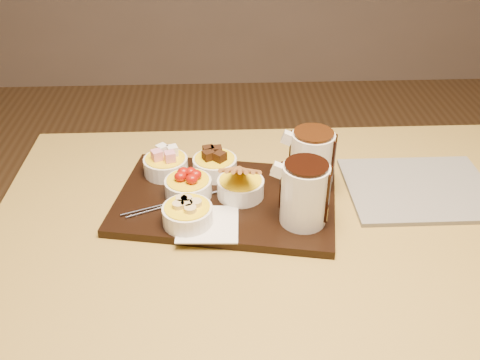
{
  "coord_description": "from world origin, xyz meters",
  "views": [
    {
      "loc": [
        -0.13,
        -0.87,
        1.42
      ],
      "look_at": [
        -0.08,
        0.06,
        0.81
      ],
      "focal_mm": 40.0,
      "sensor_mm": 36.0,
      "label": 1
    }
  ],
  "objects_px": {
    "bowl_strawberries": "(188,188)",
    "pitcher_milk_chocolate": "(312,161)",
    "newspaper": "(419,189)",
    "serving_board": "(226,200)",
    "pitcher_dark_chocolate": "(304,194)",
    "dining_table": "(280,256)"
  },
  "relations": [
    {
      "from": "bowl_strawberries",
      "to": "pitcher_milk_chocolate",
      "type": "height_order",
      "value": "pitcher_milk_chocolate"
    },
    {
      "from": "bowl_strawberries",
      "to": "newspaper",
      "type": "xyz_separation_m",
      "value": [
        0.51,
        0.02,
        -0.03
      ]
    },
    {
      "from": "serving_board",
      "to": "bowl_strawberries",
      "type": "bearing_deg",
      "value": -176.42
    },
    {
      "from": "dining_table",
      "to": "pitcher_milk_chocolate",
      "type": "bearing_deg",
      "value": 54.24
    },
    {
      "from": "serving_board",
      "to": "pitcher_dark_chocolate",
      "type": "bearing_deg",
      "value": -19.98
    },
    {
      "from": "newspaper",
      "to": "serving_board",
      "type": "bearing_deg",
      "value": -175.86
    },
    {
      "from": "pitcher_dark_chocolate",
      "to": "newspaper",
      "type": "bearing_deg",
      "value": 33.96
    },
    {
      "from": "pitcher_dark_chocolate",
      "to": "bowl_strawberries",
      "type": "bearing_deg",
      "value": 167.35
    },
    {
      "from": "dining_table",
      "to": "pitcher_dark_chocolate",
      "type": "xyz_separation_m",
      "value": [
        0.04,
        -0.03,
        0.18
      ]
    },
    {
      "from": "newspaper",
      "to": "bowl_strawberries",
      "type": "bearing_deg",
      "value": -177.6
    },
    {
      "from": "pitcher_dark_chocolate",
      "to": "dining_table",
      "type": "bearing_deg",
      "value": 153.44
    },
    {
      "from": "bowl_strawberries",
      "to": "pitcher_milk_chocolate",
      "type": "bearing_deg",
      "value": 5.75
    },
    {
      "from": "dining_table",
      "to": "pitcher_milk_chocolate",
      "type": "distance_m",
      "value": 0.22
    },
    {
      "from": "bowl_strawberries",
      "to": "pitcher_milk_chocolate",
      "type": "relative_size",
      "value": 0.79
    },
    {
      "from": "dining_table",
      "to": "newspaper",
      "type": "relative_size",
      "value": 3.78
    },
    {
      "from": "pitcher_dark_chocolate",
      "to": "pitcher_milk_chocolate",
      "type": "bearing_deg",
      "value": 85.6
    },
    {
      "from": "pitcher_milk_chocolate",
      "to": "newspaper",
      "type": "relative_size",
      "value": 0.4
    },
    {
      "from": "pitcher_dark_chocolate",
      "to": "newspaper",
      "type": "xyz_separation_m",
      "value": [
        0.28,
        0.12,
        -0.08
      ]
    },
    {
      "from": "serving_board",
      "to": "bowl_strawberries",
      "type": "distance_m",
      "value": 0.08
    },
    {
      "from": "dining_table",
      "to": "bowl_strawberries",
      "type": "bearing_deg",
      "value": 159.79
    },
    {
      "from": "dining_table",
      "to": "pitcher_milk_chocolate",
      "type": "xyz_separation_m",
      "value": [
        0.07,
        0.1,
        0.18
      ]
    },
    {
      "from": "bowl_strawberries",
      "to": "pitcher_milk_chocolate",
      "type": "distance_m",
      "value": 0.27
    }
  ]
}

